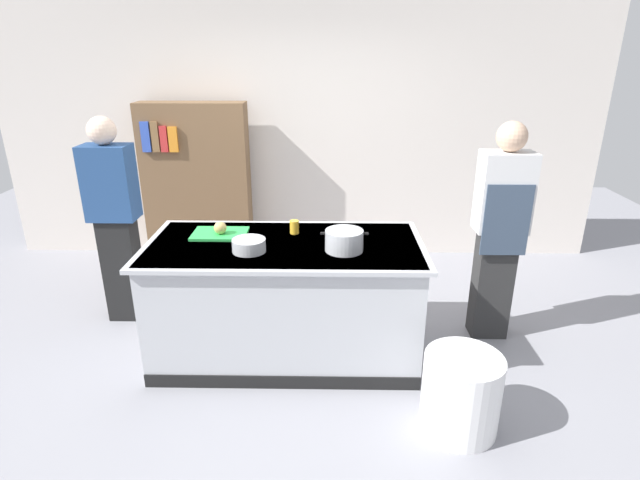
{
  "coord_description": "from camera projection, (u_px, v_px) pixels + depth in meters",
  "views": [
    {
      "loc": [
        0.31,
        -3.3,
        2.19
      ],
      "look_at": [
        0.25,
        0.2,
        0.85
      ],
      "focal_mm": 28.05,
      "sensor_mm": 36.0,
      "label": 1
    }
  ],
  "objects": [
    {
      "name": "ground_plane",
      "position": [
        287.0,
        351.0,
        3.87
      ],
      "size": [
        10.0,
        10.0,
        0.0
      ],
      "primitive_type": "plane",
      "color": "gray"
    },
    {
      "name": "back_wall",
      "position": [
        300.0,
        119.0,
        5.3
      ],
      "size": [
        6.4,
        0.12,
        3.0
      ],
      "primitive_type": "cube",
      "color": "silver",
      "rests_on": "ground_plane"
    },
    {
      "name": "counter_island",
      "position": [
        286.0,
        298.0,
        3.71
      ],
      "size": [
        1.98,
        0.98,
        0.9
      ],
      "color": "#B7BABF",
      "rests_on": "ground_plane"
    },
    {
      "name": "cutting_board",
      "position": [
        220.0,
        234.0,
        3.71
      ],
      "size": [
        0.4,
        0.28,
        0.02
      ],
      "primitive_type": "cube",
      "color": "green",
      "rests_on": "counter_island"
    },
    {
      "name": "onion",
      "position": [
        220.0,
        228.0,
        3.66
      ],
      "size": [
        0.09,
        0.09,
        0.09
      ],
      "primitive_type": "sphere",
      "color": "tan",
      "rests_on": "cutting_board"
    },
    {
      "name": "stock_pot",
      "position": [
        344.0,
        241.0,
        3.4
      ],
      "size": [
        0.33,
        0.26,
        0.15
      ],
      "color": "#B7BABF",
      "rests_on": "counter_island"
    },
    {
      "name": "mixing_bowl",
      "position": [
        249.0,
        245.0,
        3.39
      ],
      "size": [
        0.23,
        0.23,
        0.09
      ],
      "primitive_type": "cylinder",
      "color": "#B7BABF",
      "rests_on": "counter_island"
    },
    {
      "name": "juice_cup",
      "position": [
        294.0,
        227.0,
        3.72
      ],
      "size": [
        0.07,
        0.07,
        0.1
      ],
      "primitive_type": "cylinder",
      "color": "yellow",
      "rests_on": "counter_island"
    },
    {
      "name": "trash_bin",
      "position": [
        461.0,
        393.0,
        3.01
      ],
      "size": [
        0.47,
        0.47,
        0.5
      ],
      "primitive_type": "cylinder",
      "color": "white",
      "rests_on": "ground_plane"
    },
    {
      "name": "person_chef",
      "position": [
        500.0,
        229.0,
        3.8
      ],
      "size": [
        0.38,
        0.25,
        1.72
      ],
      "rotation": [
        0.0,
        0.0,
        1.89
      ],
      "color": "#2C2C2C",
      "rests_on": "ground_plane"
    },
    {
      "name": "person_guest",
      "position": [
        115.0,
        217.0,
        4.07
      ],
      "size": [
        0.38,
        0.24,
        1.72
      ],
      "rotation": [
        0.0,
        0.0,
        -1.38
      ],
      "color": "black",
      "rests_on": "ground_plane"
    },
    {
      "name": "bookshelf",
      "position": [
        197.0,
        185.0,
        5.27
      ],
      "size": [
        1.1,
        0.31,
        1.7
      ],
      "color": "brown",
      "rests_on": "ground_plane"
    }
  ]
}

